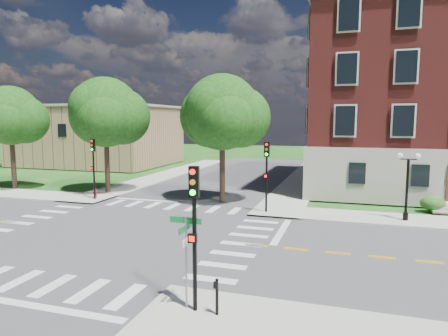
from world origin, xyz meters
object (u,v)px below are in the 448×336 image
(twin_lamp_west, at_px, (407,182))
(push_button_post, at_px, (217,295))
(traffic_signal_se, at_px, (194,220))
(street_sign_pole, at_px, (186,244))
(fire_hydrant, at_px, (95,193))
(traffic_signal_ne, at_px, (267,167))
(traffic_signal_nw, at_px, (93,161))

(twin_lamp_west, relative_size, push_button_post, 3.53)
(traffic_signal_se, distance_m, street_sign_pole, 0.94)
(fire_hydrant, bearing_deg, twin_lamp_west, -1.43)
(traffic_signal_se, height_order, twin_lamp_west, traffic_signal_se)
(traffic_signal_se, height_order, traffic_signal_ne, same)
(traffic_signal_nw, height_order, push_button_post, traffic_signal_nw)
(fire_hydrant, bearing_deg, traffic_signal_nw, -57.79)
(traffic_signal_ne, xyz_separation_m, street_sign_pole, (0.27, -14.69, -0.88))
(traffic_signal_ne, relative_size, street_sign_pole, 1.55)
(traffic_signal_ne, xyz_separation_m, push_button_post, (1.38, -14.87, -2.39))
(traffic_signal_ne, distance_m, push_button_post, 15.13)
(traffic_signal_se, relative_size, push_button_post, 4.00)
(traffic_signal_ne, height_order, fire_hydrant, traffic_signal_ne)
(street_sign_pole, relative_size, push_button_post, 2.58)
(traffic_signal_se, xyz_separation_m, twin_lamp_west, (8.23, 15.14, -0.66))
(street_sign_pole, bearing_deg, traffic_signal_ne, 91.04)
(traffic_signal_se, distance_m, traffic_signal_nw, 20.96)
(traffic_signal_se, distance_m, fire_hydrant, 21.83)
(traffic_signal_ne, bearing_deg, twin_lamp_west, 2.28)
(traffic_signal_nw, bearing_deg, push_button_post, -44.77)
(traffic_signal_se, height_order, fire_hydrant, traffic_signal_se)
(traffic_signal_nw, bearing_deg, traffic_signal_ne, -1.33)
(street_sign_pole, bearing_deg, traffic_signal_nw, 133.41)
(traffic_signal_se, relative_size, traffic_signal_nw, 1.00)
(traffic_signal_nw, xyz_separation_m, fire_hydrant, (-0.38, 0.60, -2.72))
(twin_lamp_west, relative_size, fire_hydrant, 5.64)
(traffic_signal_nw, xyz_separation_m, twin_lamp_west, (22.76, 0.03, -0.66))
(push_button_post, bearing_deg, street_sign_pole, 170.80)
(traffic_signal_nw, distance_m, street_sign_pole, 20.69)
(street_sign_pole, xyz_separation_m, fire_hydrant, (-14.58, 15.62, -1.84))
(twin_lamp_west, bearing_deg, traffic_signal_nw, -179.93)
(fire_hydrant, bearing_deg, push_button_post, -45.18)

